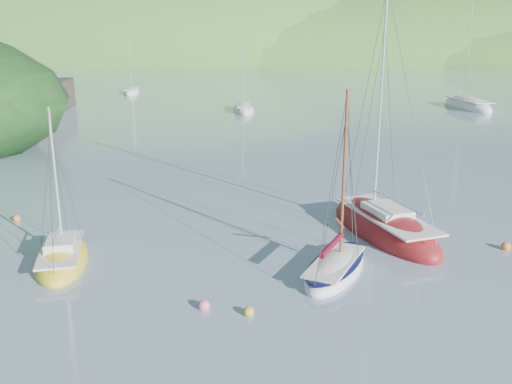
# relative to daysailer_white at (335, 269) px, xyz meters

# --- Properties ---
(ground) EXTENTS (700.00, 700.00, 0.00)m
(ground) POSITION_rel_daysailer_white_xyz_m (-3.82, -3.24, -0.20)
(ground) COLOR slate
(ground) RESTS_ON ground
(shoreline_hills) EXTENTS (690.00, 135.00, 56.00)m
(shoreline_hills) POSITION_rel_daysailer_white_xyz_m (-13.48, 169.19, -0.20)
(shoreline_hills) COLOR #3F722B
(shoreline_hills) RESTS_ON ground
(daysailer_white) EXTENTS (3.66, 5.62, 8.11)m
(daysailer_white) POSITION_rel_daysailer_white_xyz_m (0.00, 0.00, 0.00)
(daysailer_white) COLOR silver
(daysailer_white) RESTS_ON ground
(sloop_red) EXTENTS (6.25, 9.03, 12.70)m
(sloop_red) POSITION_rel_daysailer_white_xyz_m (2.63, 4.95, 0.03)
(sloop_red) COLOR maroon
(sloop_red) RESTS_ON ground
(sailboat_yellow) EXTENTS (3.74, 5.93, 7.33)m
(sailboat_yellow) POSITION_rel_daysailer_white_xyz_m (-11.87, 0.11, -0.02)
(sailboat_yellow) COLOR gold
(sailboat_yellow) RESTS_ON ground
(distant_sloop_a) EXTENTS (3.60, 7.06, 9.62)m
(distant_sloop_a) POSITION_rel_daysailer_white_xyz_m (-8.78, 45.26, -0.03)
(distant_sloop_a) COLOR silver
(distant_sloop_a) RESTS_ON ground
(distant_sloop_b) EXTENTS (5.65, 10.07, 13.60)m
(distant_sloop_b) POSITION_rel_daysailer_white_xyz_m (18.49, 50.18, 0.02)
(distant_sloop_b) COLOR silver
(distant_sloop_b) RESTS_ON ground
(distant_sloop_c) EXTENTS (3.29, 6.59, 8.99)m
(distant_sloop_c) POSITION_rel_daysailer_white_xyz_m (-27.39, 61.71, -0.04)
(distant_sloop_c) COLOR silver
(distant_sloop_c) RESTS_ON ground
(mooring_buoys) EXTENTS (24.93, 9.48, 0.45)m
(mooring_buoys) POSITION_rel_daysailer_white_xyz_m (-3.20, 0.38, -0.08)
(mooring_buoys) COLOR gold
(mooring_buoys) RESTS_ON ground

